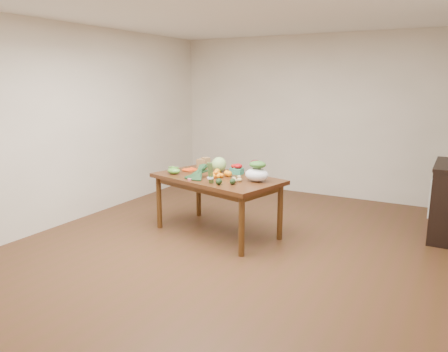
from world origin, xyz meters
The scene contains 25 objects.
floor centered at (0.00, 0.00, 0.00)m, with size 6.00×6.00×0.00m, color #4F2D1B.
ceiling centered at (0.00, 0.00, 2.70)m, with size 5.00×6.00×0.02m, color white.
room_walls centered at (0.00, 0.00, 1.35)m, with size 5.02×6.02×2.70m.
dining_table centered at (-0.45, 0.39, 0.38)m, with size 1.61×0.89×0.75m, color #41280F.
dish_towel centered at (1.96, 1.40, 0.55)m, with size 0.02×0.28×0.45m, color white.
paper_bag centered at (-0.90, 0.81, 0.82)m, with size 0.21×0.18×0.15m, color olive, non-canonical shape.
cabbage centered at (-0.58, 0.68, 0.85)m, with size 0.20×0.20×0.20m, color #9ACF77.
strawberry_basket_a centered at (-0.38, 0.73, 0.79)m, with size 0.10×0.10×0.09m, color red, non-canonical shape.
strawberry_basket_b centered at (-0.29, 0.67, 0.80)m, with size 0.12×0.12×0.11m, color red, non-canonical shape.
orange_a centered at (-0.51, 0.51, 0.79)m, with size 0.08×0.08×0.08m, color orange.
orange_b centered at (-0.35, 0.48, 0.79)m, with size 0.08×0.08×0.08m, color orange.
orange_c centered at (-0.31, 0.47, 0.79)m, with size 0.07×0.07×0.07m, color #F5A00F.
mandarin_cluster centered at (-0.45, 0.37, 0.79)m, with size 0.18×0.18×0.09m, color orange, non-canonical shape.
carrots centered at (-0.92, 0.55, 0.76)m, with size 0.22×0.22×0.03m, color #F65014, non-canonical shape.
snap_pea_bag centered at (-1.03, 0.28, 0.79)m, with size 0.18×0.13×0.08m, color #5FA337.
kale_bunch centered at (-0.62, 0.17, 0.83)m, with size 0.32×0.40×0.16m, color #163219, non-canonical shape.
asparagus_bundle centered at (-0.34, 0.05, 0.88)m, with size 0.08×0.08×0.25m, color #476D32, non-canonical shape.
potato_a centered at (-0.17, 0.32, 0.77)m, with size 0.05×0.04×0.04m, color tan.
potato_b centered at (-0.11, 0.23, 0.77)m, with size 0.05×0.05×0.05m, color tan.
potato_c centered at (-0.08, 0.32, 0.77)m, with size 0.05×0.04×0.04m, color tan.
potato_d centered at (-0.15, 0.44, 0.77)m, with size 0.05×0.04×0.04m, color #CBBA75.
potato_e centered at (-0.07, 0.28, 0.77)m, with size 0.06×0.05×0.05m, color #D2BC79.
avocado_a centered at (-0.21, 0.03, 0.79)m, with size 0.08×0.11×0.08m, color black.
avocado_b centered at (-0.08, 0.12, 0.79)m, with size 0.07×0.11×0.07m, color black.
salad_bag centered at (0.10, 0.40, 0.86)m, with size 0.29×0.22×0.23m, color white, non-canonical shape.
Camera 1 is at (2.23, -4.29, 1.93)m, focal length 35.00 mm.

